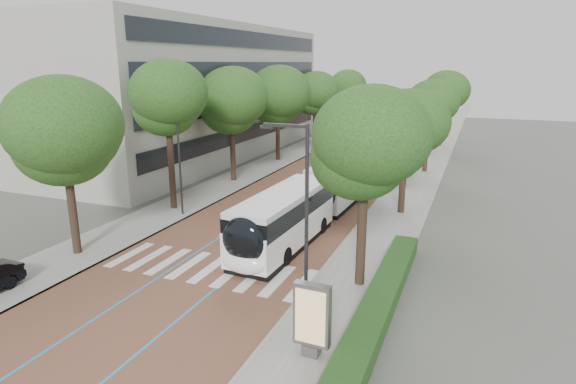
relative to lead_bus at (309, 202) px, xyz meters
name	(u,v)px	position (x,y,z in m)	size (l,w,h in m)	color
ground	(196,276)	(-2.73, -9.01, -1.63)	(160.00, 160.00, 0.00)	#51544C
road	(372,147)	(-2.73, 30.99, -1.62)	(11.00, 140.00, 0.02)	brown
sidewalk_left	(314,143)	(-10.23, 30.99, -1.57)	(4.00, 140.00, 0.12)	gray
sidewalk_right	(434,151)	(4.77, 30.99, -1.57)	(4.00, 140.00, 0.12)	gray
kerb_left	(328,144)	(-8.33, 30.99, -1.57)	(0.20, 140.00, 0.14)	gray
kerb_right	(418,150)	(2.87, 30.99, -1.57)	(0.20, 140.00, 0.14)	gray
zebra_crossing	(210,269)	(-2.53, -8.01, -1.60)	(10.55, 3.60, 0.01)	silver
lane_line_left	(359,146)	(-4.33, 30.99, -1.60)	(0.12, 126.00, 0.01)	#2788C4
lane_line_right	(385,148)	(-1.13, 30.99, -1.60)	(0.12, 126.00, 0.01)	#2788C4
office_building	(179,91)	(-22.20, 18.99, 5.37)	(18.11, 40.00, 14.00)	#9E9B92
hedge	(381,299)	(6.37, -9.01, -1.11)	(1.20, 14.00, 0.80)	#1A4016
streetlight_near	(302,216)	(3.89, -12.01, 3.19)	(1.82, 0.20, 8.00)	#29292B
streetlight_far	(407,129)	(3.89, 12.99, 3.19)	(1.82, 0.20, 8.00)	#29292B
lamp_post_left	(179,156)	(-8.83, -1.01, 2.49)	(0.14, 0.14, 8.00)	#29292B
trees_left	(265,100)	(-10.23, 15.84, 4.95)	(6.48, 60.77, 9.83)	black
trees_right	(423,112)	(4.97, 14.48, 4.51)	(5.66, 47.40, 8.71)	black
lead_bus	(309,202)	(0.00, 0.00, 0.00)	(3.30, 18.49, 3.20)	black
bus_queued_0	(362,158)	(-0.29, 15.50, 0.00)	(3.20, 12.52, 3.20)	white
bus_queued_1	(388,139)	(-0.28, 28.10, 0.00)	(2.90, 12.47, 3.20)	white
bus_queued_2	(406,124)	(-0.32, 42.51, 0.00)	(3.14, 12.51, 3.20)	white
bus_queued_3	(417,115)	(-0.52, 55.80, 0.00)	(3.13, 12.51, 3.20)	white
ad_panel	(312,318)	(4.75, -13.25, -0.08)	(1.32, 0.52, 2.72)	#59595B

